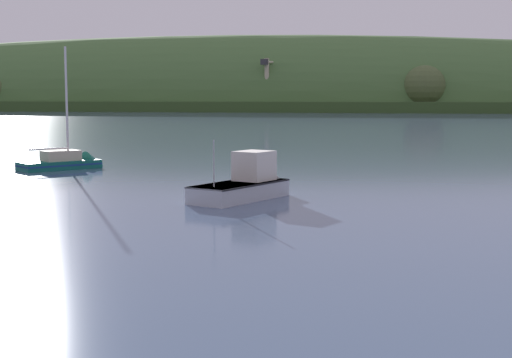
# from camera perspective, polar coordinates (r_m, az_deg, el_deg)

# --- Properties ---
(far_shoreline_hill) EXTENTS (568.87, 84.08, 52.54)m
(far_shoreline_hill) POSITION_cam_1_polar(r_m,az_deg,el_deg) (268.62, -2.51, 5.27)
(far_shoreline_hill) COLOR #314A21
(far_shoreline_hill) RESTS_ON ground
(dockside_crane) EXTENTS (5.16, 9.60, 16.86)m
(dockside_crane) POSITION_cam_1_polar(r_m,az_deg,el_deg) (240.39, 0.85, 6.94)
(dockside_crane) COLOR #4C4C51
(dockside_crane) RESTS_ON ground
(sailboat_far_left) EXTENTS (5.75, 6.52, 9.92)m
(sailboat_far_left) POSITION_cam_1_polar(r_m,az_deg,el_deg) (57.05, -13.96, 1.01)
(sailboat_far_left) COLOR #0F564C
(sailboat_far_left) RESTS_ON ground
(fishing_boat_moored) EXTENTS (4.48, 6.81, 3.95)m
(fishing_boat_moored) POSITION_cam_1_polar(r_m,az_deg,el_deg) (39.45, -0.66, -0.62)
(fishing_boat_moored) COLOR #ADB2BC
(fishing_boat_moored) RESTS_ON ground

